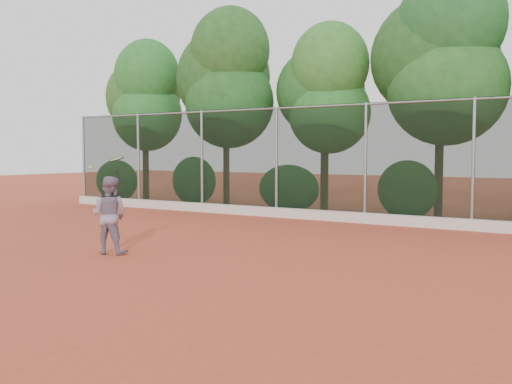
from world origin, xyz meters
The scene contains 7 objects.
ground centered at (0.00, 0.00, 0.00)m, with size 80.00×80.00×0.00m, color #BA462B.
concrete_curb centered at (0.00, 6.82, 0.15)m, with size 24.00×0.20×0.30m, color silver.
tennis_player centered at (-2.46, -0.66, 0.79)m, with size 0.77×0.60×1.58m, color gray.
chainlink_fence centered at (0.00, 7.00, 1.86)m, with size 24.09×0.09×3.50m.
foliage_backdrop centered at (-0.55, 8.98, 4.40)m, with size 23.70×3.63×7.55m.
tennis_racket centered at (-2.13, -0.77, 1.88)m, with size 0.40×0.40×0.57m.
tennis_ball_in_flight centered at (-3.43, -0.27, 1.73)m, with size 0.07×0.07×0.07m.
Camera 1 is at (6.16, -8.78, 2.06)m, focal length 40.00 mm.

